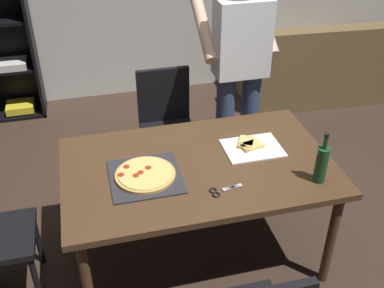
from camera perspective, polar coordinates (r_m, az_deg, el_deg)
The scene contains 9 objects.
ground_plane at distance 3.28m, azimuth 0.66°, elevation -13.18°, with size 12.00×12.00×0.00m, color #38281E.
dining_table at distance 2.83m, azimuth 0.75°, elevation -3.67°, with size 1.62×0.99×0.75m.
chair_far_side at distance 3.72m, azimuth -3.15°, elevation 3.11°, with size 0.42×0.42×0.90m.
couch at distance 5.28m, azimuth 15.43°, elevation 8.89°, with size 1.75×0.95×0.85m.
person_serving_pizza at distance 3.44m, azimuth 5.86°, elevation 9.39°, with size 0.55×0.54×1.75m.
pepperoni_pizza_on_tray at distance 2.69m, azimuth -5.76°, elevation -3.84°, with size 0.41×0.41×0.04m.
pizza_slices_on_towel at distance 2.95m, azimuth 7.25°, elevation -0.34°, with size 0.36×0.28×0.03m.
wine_bottle at distance 2.69m, azimuth 15.62°, elevation -2.32°, with size 0.07×0.07×0.32m.
kitchen_scissors at distance 2.58m, azimuth 3.58°, elevation -5.73°, with size 0.20×0.09×0.01m.
Camera 1 is at (-0.59, -2.18, 2.38)m, focal length 43.42 mm.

